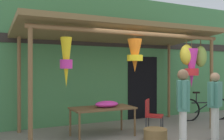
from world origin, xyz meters
The scene contains 10 objects.
ground_plane centered at (0.00, 0.00, 0.00)m, with size 30.00×30.00×0.00m, color gray.
shop_facade centered at (0.01, 2.38, 1.94)m, with size 12.05×0.29×3.87m.
market_stall_canopy centered at (-0.05, 0.92, 2.33)m, with size 5.21×2.30×2.69m.
display_table centered at (-0.81, 0.76, 0.63)m, with size 1.49×0.77×0.69m.
flower_heap_on_table centered at (-0.70, 0.71, 0.77)m, with size 0.58×0.40×0.15m.
folding_chair centered at (0.40, 0.47, 0.50)m, with size 0.57×0.57×0.84m.
wicker_basket_by_table centered at (0.09, -0.13, 0.13)m, with size 0.52×0.52×0.27m, color olive.
parked_bicycle centered at (2.84, 1.11, 0.35)m, with size 1.71×0.56×0.92m.
vendor_in_orange centered at (0.19, -0.91, 0.94)m, with size 0.41×0.50×1.60m.
customer_foreground centered at (1.32, -0.68, 0.89)m, with size 0.54×0.38×1.52m.
Camera 1 is at (-3.33, -4.90, 1.61)m, focal length 41.72 mm.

